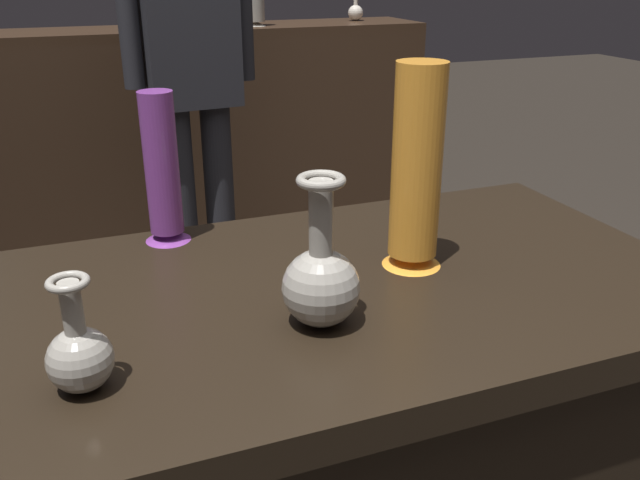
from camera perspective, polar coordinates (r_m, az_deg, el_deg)
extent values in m
cube|color=black|center=(1.04, -0.07, -5.16)|extent=(1.20, 0.64, 0.05)
cube|color=#382619|center=(3.18, -14.55, 7.68)|extent=(2.60, 0.40, 0.95)
cube|color=#382619|center=(3.09, -15.49, 16.56)|extent=(2.60, 0.40, 0.04)
sphere|color=gray|center=(0.91, 0.08, -4.09)|extent=(0.11, 0.11, 0.11)
cylinder|color=gray|center=(0.87, 0.09, 1.72)|extent=(0.03, 0.03, 0.11)
torus|color=gray|center=(0.85, 0.09, 5.08)|extent=(0.06, 0.06, 0.01)
sphere|color=gray|center=(0.83, -19.71, -9.57)|extent=(0.08, 0.08, 0.08)
cylinder|color=gray|center=(0.80, -20.33, -5.55)|extent=(0.02, 0.02, 0.07)
torus|color=gray|center=(0.78, -20.66, -3.38)|extent=(0.05, 0.05, 0.01)
cone|color=orange|center=(1.11, 7.78, -1.56)|extent=(0.10, 0.10, 0.02)
cylinder|color=orange|center=(1.05, 8.25, 6.56)|extent=(0.08, 0.08, 0.30)
cone|color=#7A388E|center=(1.22, -12.79, 0.39)|extent=(0.08, 0.08, 0.02)
cylinder|color=#7A388E|center=(1.18, -13.34, 6.32)|extent=(0.06, 0.06, 0.25)
cone|color=gray|center=(3.12, -5.43, 17.84)|extent=(0.09, 0.09, 0.02)
sphere|color=silver|center=(3.38, 3.04, 18.73)|extent=(0.07, 0.07, 0.07)
cylinder|color=#232328|center=(2.61, -8.48, 2.98)|extent=(0.11, 0.11, 0.78)
cylinder|color=#232328|center=(2.57, -11.64, 2.44)|extent=(0.11, 0.11, 0.78)
cube|color=#232328|center=(2.44, -11.21, 18.27)|extent=(0.34, 0.21, 0.62)
cylinder|color=#232328|center=(2.50, -6.62, 19.34)|extent=(0.07, 0.07, 0.52)
cylinder|color=#232328|center=(2.40, -16.11, 18.50)|extent=(0.07, 0.07, 0.52)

